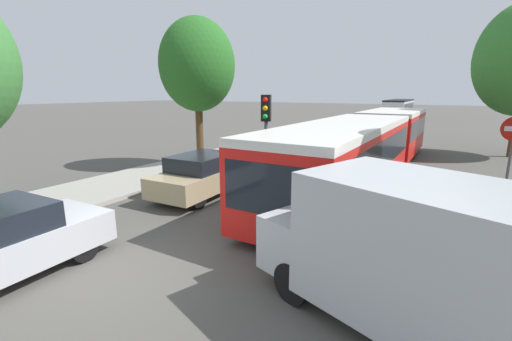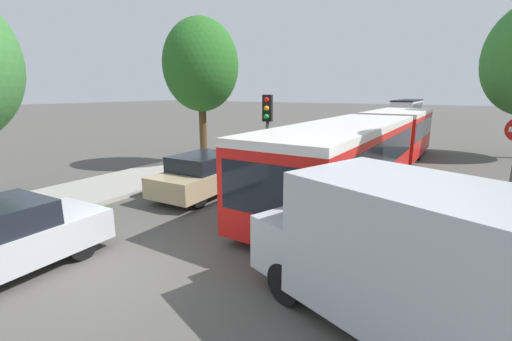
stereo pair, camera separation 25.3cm
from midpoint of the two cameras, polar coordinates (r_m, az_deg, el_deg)
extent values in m
plane|color=#4F4C47|center=(7.47, -20.54, -15.83)|extent=(200.00, 200.00, 0.00)
cube|color=#9E998E|center=(29.27, 9.79, 6.10)|extent=(3.20, 56.16, 0.14)
cube|color=red|center=(11.25, 14.85, 1.31)|extent=(2.60, 9.54, 2.06)
cube|color=black|center=(11.19, 14.96, 3.17)|extent=(2.62, 9.15, 0.90)
cube|color=silver|center=(11.09, 15.19, 7.03)|extent=(2.60, 9.54, 0.20)
cube|color=red|center=(19.96, 22.83, 5.68)|extent=(2.59, 6.53, 2.06)
cube|color=black|center=(19.92, 22.92, 6.74)|extent=(2.60, 6.27, 0.90)
cube|color=silver|center=(19.86, 23.12, 8.90)|extent=(2.59, 6.53, 0.20)
cylinder|color=black|center=(16.29, 20.53, 4.44)|extent=(1.90, 1.01, 1.89)
cube|color=black|center=(6.95, 2.98, -3.31)|extent=(2.25, 0.11, 1.10)
cylinder|color=black|center=(8.36, 15.16, -8.48)|extent=(0.31, 1.00, 1.00)
cylinder|color=black|center=(9.16, 2.19, -6.11)|extent=(0.31, 1.00, 1.00)
cylinder|color=black|center=(14.09, 22.62, -0.30)|extent=(0.31, 1.00, 1.00)
cylinder|color=black|center=(14.58, 14.32, 0.73)|extent=(0.31, 1.00, 1.00)
cylinder|color=black|center=(19.92, 25.66, 3.07)|extent=(0.31, 1.00, 1.00)
cylinder|color=black|center=(20.26, 19.64, 3.75)|extent=(0.31, 1.00, 1.00)
cube|color=silver|center=(50.57, 24.04, 9.38)|extent=(2.71, 11.42, 1.98)
cube|color=black|center=(50.55, 24.08, 9.78)|extent=(2.72, 10.85, 0.83)
cube|color=black|center=(50.53, 24.16, 10.60)|extent=(2.71, 11.42, 0.20)
cylinder|color=black|center=(54.46, 23.38, 8.81)|extent=(0.31, 0.99, 0.99)
cylinder|color=black|center=(54.21, 25.62, 8.58)|extent=(0.31, 0.99, 0.99)
cylinder|color=black|center=(47.39, 22.13, 8.44)|extent=(0.31, 0.99, 0.99)
cylinder|color=black|center=(47.10, 24.69, 8.19)|extent=(0.31, 0.99, 0.99)
cylinder|color=black|center=(9.47, -31.37, -8.63)|extent=(0.24, 0.64, 0.63)
cylinder|color=black|center=(8.28, -26.27, -11.05)|extent=(0.24, 0.64, 0.63)
cube|color=tan|center=(11.98, -7.77, -1.19)|extent=(1.90, 4.17, 0.66)
cube|color=black|center=(11.77, -8.15, 1.47)|extent=(1.68, 2.21, 0.51)
cylinder|color=black|center=(13.49, -6.82, -0.75)|extent=(0.24, 0.63, 0.63)
cylinder|color=black|center=(12.69, -1.51, -1.54)|extent=(0.24, 0.63, 0.63)
cylinder|color=black|center=(11.56, -14.58, -3.43)|extent=(0.24, 0.63, 0.63)
cylinder|color=black|center=(10.62, -8.89, -4.61)|extent=(0.24, 0.63, 0.63)
cube|color=#47474C|center=(17.37, 7.10, 3.25)|extent=(1.89, 4.15, 0.66)
cube|color=black|center=(17.19, 7.03, 5.12)|extent=(1.68, 2.20, 0.51)
cylinder|color=black|center=(18.88, 6.58, 3.21)|extent=(0.24, 0.63, 0.62)
cylinder|color=black|center=(18.37, 10.76, 2.79)|extent=(0.24, 0.63, 0.62)
cylinder|color=black|center=(16.55, 2.99, 1.88)|extent=(0.24, 0.63, 0.62)
cylinder|color=black|center=(15.96, 7.66, 1.37)|extent=(0.24, 0.63, 0.62)
cube|color=navy|center=(23.07, 12.85, 5.54)|extent=(2.03, 4.46, 0.71)
cube|color=black|center=(22.90, 12.85, 7.06)|extent=(1.80, 2.36, 0.54)
cylinder|color=black|center=(24.66, 12.05, 5.36)|extent=(0.26, 0.68, 0.67)
cylinder|color=black|center=(24.24, 15.57, 5.04)|extent=(0.26, 0.68, 0.67)
cylinder|color=black|center=(22.03, 9.78, 4.56)|extent=(0.26, 0.68, 0.67)
cylinder|color=black|center=(21.55, 13.69, 4.20)|extent=(0.26, 0.68, 0.67)
cube|color=#B21E19|center=(28.46, 17.28, 6.61)|extent=(1.98, 4.35, 0.69)
cube|color=black|center=(28.31, 17.32, 7.82)|extent=(1.76, 2.31, 0.53)
cylinder|color=black|center=(29.99, 16.40, 6.42)|extent=(0.25, 0.66, 0.65)
cylinder|color=black|center=(29.68, 19.28, 6.15)|extent=(0.25, 0.66, 0.65)
cylinder|color=black|center=(27.35, 15.03, 5.91)|extent=(0.25, 0.66, 0.65)
cylinder|color=black|center=(27.00, 18.17, 5.62)|extent=(0.25, 0.66, 0.65)
cube|color=white|center=(34.87, 19.84, 7.50)|extent=(1.97, 4.32, 0.69)
cube|color=black|center=(34.73, 19.89, 8.48)|extent=(1.74, 2.29, 0.53)
cylinder|color=black|center=(36.36, 19.02, 7.31)|extent=(0.25, 0.66, 0.65)
cylinder|color=black|center=(36.11, 21.38, 7.09)|extent=(0.25, 0.66, 0.65)
cylinder|color=black|center=(33.71, 18.12, 6.97)|extent=(0.25, 0.66, 0.65)
cylinder|color=black|center=(33.43, 20.66, 6.74)|extent=(0.25, 0.66, 0.65)
cube|color=#B7BABF|center=(5.30, 30.32, -13.30)|extent=(4.53, 3.25, 2.00)
cube|color=#B7BABF|center=(6.67, 9.20, -10.70)|extent=(1.48, 2.09, 1.00)
cylinder|color=black|center=(6.10, 6.34, -18.10)|extent=(0.76, 0.47, 0.72)
cylinder|color=black|center=(7.25, 16.07, -13.22)|extent=(0.76, 0.47, 0.72)
cylinder|color=#56595E|center=(12.02, 2.49, 4.39)|extent=(0.12, 0.12, 3.40)
cube|color=black|center=(11.90, 2.55, 10.35)|extent=(0.37, 0.32, 0.90)
sphere|color=red|center=(11.75, 2.40, 11.68)|extent=(0.18, 0.18, 0.18)
sphere|color=#EAAD14|center=(11.76, 2.39, 10.32)|extent=(0.18, 0.18, 0.18)
sphere|color=green|center=(11.77, 2.37, 8.96)|extent=(0.18, 0.18, 0.18)
cylinder|color=#56595E|center=(12.32, 37.35, -0.46)|extent=(0.08, 0.08, 2.40)
cylinder|color=#51381E|center=(16.29, -8.35, 6.04)|extent=(0.34, 0.34, 3.12)
ellipsoid|color=#286623|center=(16.21, -8.73, 16.98)|extent=(3.38, 3.38, 4.11)
ellipsoid|color=#3D7F38|center=(16.60, -7.20, 14.80)|extent=(2.03, 2.03, 2.26)
camera|label=1|loc=(0.13, -89.29, 0.16)|focal=24.00mm
camera|label=2|loc=(0.13, 90.71, -0.16)|focal=24.00mm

